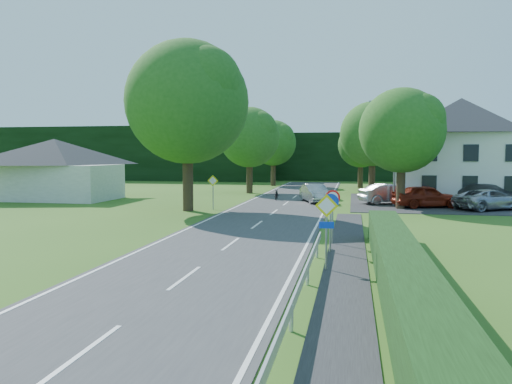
% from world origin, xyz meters
% --- Properties ---
extents(ground, '(160.00, 160.00, 0.00)m').
position_xyz_m(ground, '(0.00, 0.00, 0.00)').
color(ground, '#2D5317').
rests_on(ground, ground).
extents(road, '(7.00, 80.00, 0.04)m').
position_xyz_m(road, '(0.00, 20.00, 0.02)').
color(road, '#343436').
rests_on(road, ground).
extents(footpath, '(1.50, 44.00, 0.04)m').
position_xyz_m(footpath, '(4.95, 2.00, 0.02)').
color(footpath, black).
rests_on(footpath, ground).
extents(parking_pad, '(14.00, 16.00, 0.04)m').
position_xyz_m(parking_pad, '(12.00, 33.00, 0.02)').
color(parking_pad, black).
rests_on(parking_pad, ground).
extents(line_edge_left, '(0.12, 80.00, 0.01)m').
position_xyz_m(line_edge_left, '(-3.25, 20.00, 0.04)').
color(line_edge_left, white).
rests_on(line_edge_left, road).
extents(line_edge_right, '(0.12, 80.00, 0.01)m').
position_xyz_m(line_edge_right, '(3.25, 20.00, 0.04)').
color(line_edge_right, white).
rests_on(line_edge_right, road).
extents(line_centre, '(0.12, 80.00, 0.01)m').
position_xyz_m(line_centre, '(0.00, 20.00, 0.04)').
color(line_centre, white).
rests_on(line_centre, road).
extents(guardrail, '(0.12, 26.00, 0.69)m').
position_xyz_m(guardrail, '(3.85, -1.00, 0.34)').
color(guardrail, silver).
rests_on(guardrail, ground).
extents(hedge_right, '(1.20, 30.00, 1.30)m').
position_xyz_m(hedge_right, '(6.50, 0.00, 0.65)').
color(hedge_right, black).
rests_on(hedge_right, ground).
extents(tree_main, '(9.40, 9.40, 11.64)m').
position_xyz_m(tree_main, '(-6.00, 24.00, 5.82)').
color(tree_main, '#225519').
rests_on(tree_main, ground).
extents(tree_left_far, '(7.00, 7.00, 8.58)m').
position_xyz_m(tree_left_far, '(-5.00, 40.00, 4.29)').
color(tree_left_far, '#225519').
rests_on(tree_left_far, ground).
extents(tree_right_far, '(7.40, 7.40, 9.09)m').
position_xyz_m(tree_right_far, '(7.00, 42.00, 4.54)').
color(tree_right_far, '#225519').
rests_on(tree_right_far, ground).
extents(tree_left_back, '(6.60, 6.60, 8.07)m').
position_xyz_m(tree_left_back, '(-4.50, 52.00, 4.04)').
color(tree_left_back, '#225519').
rests_on(tree_left_back, ground).
extents(tree_right_back, '(6.20, 6.20, 7.56)m').
position_xyz_m(tree_right_back, '(6.00, 50.00, 3.78)').
color(tree_right_back, '#225519').
rests_on(tree_right_back, ground).
extents(tree_right_mid, '(7.00, 7.00, 8.58)m').
position_xyz_m(tree_right_mid, '(8.50, 28.00, 4.29)').
color(tree_right_mid, '#225519').
rests_on(tree_right_mid, ground).
extents(treeline_left, '(44.00, 6.00, 8.00)m').
position_xyz_m(treeline_left, '(-28.00, 62.00, 4.00)').
color(treeline_left, black).
rests_on(treeline_left, ground).
extents(treeline_right, '(30.00, 5.00, 7.00)m').
position_xyz_m(treeline_right, '(8.00, 66.00, 3.50)').
color(treeline_right, black).
rests_on(treeline_right, ground).
extents(bungalow_left, '(11.00, 6.50, 5.20)m').
position_xyz_m(bungalow_left, '(-20.00, 30.00, 2.71)').
color(bungalow_left, '#B1B1AC').
rests_on(bungalow_left, ground).
extents(house_white, '(10.60, 8.40, 8.60)m').
position_xyz_m(house_white, '(14.00, 36.00, 4.41)').
color(house_white, white).
rests_on(house_white, ground).
extents(streetlight, '(2.03, 0.18, 8.00)m').
position_xyz_m(streetlight, '(8.06, 30.00, 4.46)').
color(streetlight, gray).
rests_on(streetlight, ground).
extents(sign_priority_right, '(0.78, 0.09, 2.59)m').
position_xyz_m(sign_priority_right, '(4.30, 7.98, 1.80)').
color(sign_priority_right, gray).
rests_on(sign_priority_right, ground).
extents(sign_roundabout, '(0.64, 0.08, 2.37)m').
position_xyz_m(sign_roundabout, '(4.30, 10.98, 1.67)').
color(sign_roundabout, gray).
rests_on(sign_roundabout, ground).
extents(sign_speed_limit, '(0.64, 0.11, 2.37)m').
position_xyz_m(sign_speed_limit, '(4.30, 12.97, 1.77)').
color(sign_speed_limit, gray).
rests_on(sign_speed_limit, ground).
extents(sign_priority_left, '(0.78, 0.09, 2.44)m').
position_xyz_m(sign_priority_left, '(-4.50, 24.98, 1.72)').
color(sign_priority_left, gray).
rests_on(sign_priority_left, ground).
extents(moving_car, '(2.94, 4.69, 1.46)m').
position_xyz_m(moving_car, '(2.18, 31.32, 0.77)').
color(moving_car, '#9E9FA3').
rests_on(moving_car, road).
extents(motorcycle, '(0.84, 2.03, 1.04)m').
position_xyz_m(motorcycle, '(-1.20, 33.09, 0.56)').
color(motorcycle, black).
rests_on(motorcycle, road).
extents(parked_car_red, '(5.16, 3.33, 1.64)m').
position_xyz_m(parked_car_red, '(10.37, 29.00, 0.86)').
color(parked_car_red, maroon).
rests_on(parked_car_red, parking_pad).
extents(parked_car_silver_a, '(5.01, 3.25, 1.56)m').
position_xyz_m(parked_car_silver_a, '(8.02, 31.30, 0.82)').
color(parked_car_silver_a, '#BBBABF').
rests_on(parked_car_silver_a, parking_pad).
extents(parked_car_grey, '(5.80, 5.03, 1.60)m').
position_xyz_m(parked_car_grey, '(15.32, 31.59, 0.84)').
color(parked_car_grey, '#434247').
rests_on(parked_car_grey, parking_pad).
extents(parked_car_silver_b, '(5.65, 4.68, 1.43)m').
position_xyz_m(parked_car_silver_b, '(14.56, 28.33, 0.76)').
color(parked_car_silver_b, '#A8A7AE').
rests_on(parked_car_silver_b, parking_pad).
extents(parasol, '(2.59, 2.62, 1.89)m').
position_xyz_m(parasol, '(9.61, 34.61, 0.99)').
color(parasol, red).
rests_on(parasol, parking_pad).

